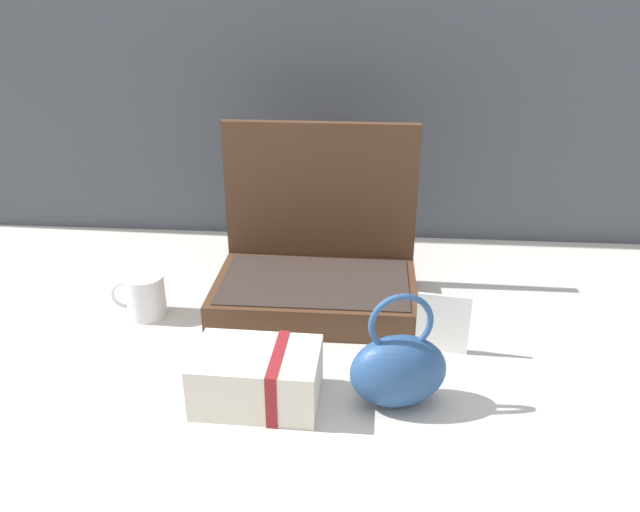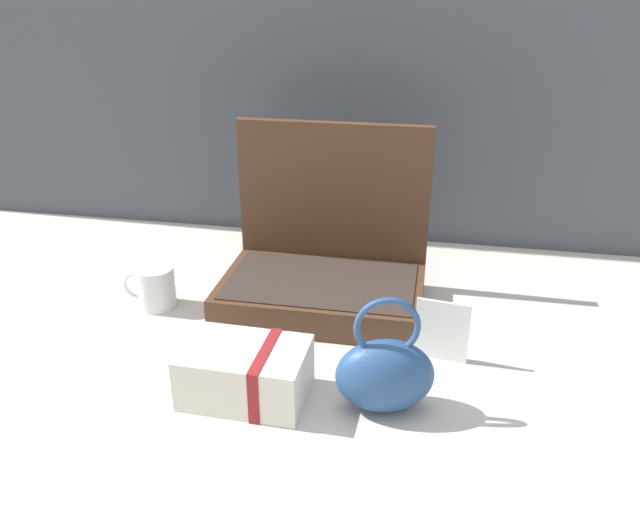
{
  "view_description": "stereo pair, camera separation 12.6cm",
  "coord_description": "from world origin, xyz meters",
  "px_view_note": "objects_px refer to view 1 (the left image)",
  "views": [
    {
      "loc": [
        0.07,
        -1.16,
        0.71
      ],
      "look_at": [
        -0.02,
        -0.02,
        0.19
      ],
      "focal_mm": 35.52,
      "sensor_mm": 36.0,
      "label": 1
    },
    {
      "loc": [
        0.19,
        -1.14,
        0.71
      ],
      "look_at": [
        -0.02,
        -0.02,
        0.19
      ],
      "focal_mm": 35.52,
      "sensor_mm": 36.0,
      "label": 2
    }
  ],
  "objects_px": {
    "open_suitcase": "(317,265)",
    "teal_pouch_handbag": "(398,369)",
    "info_card_left": "(443,324)",
    "cream_toiletry_bag": "(259,377)",
    "coffee_mug": "(145,296)"
  },
  "relations": [
    {
      "from": "teal_pouch_handbag",
      "to": "info_card_left",
      "type": "distance_m",
      "value": 0.2
    },
    {
      "from": "open_suitcase",
      "to": "info_card_left",
      "type": "xyz_separation_m",
      "value": [
        0.27,
        -0.2,
        -0.02
      ]
    },
    {
      "from": "open_suitcase",
      "to": "teal_pouch_handbag",
      "type": "height_order",
      "value": "open_suitcase"
    },
    {
      "from": "teal_pouch_handbag",
      "to": "coffee_mug",
      "type": "height_order",
      "value": "teal_pouch_handbag"
    },
    {
      "from": "cream_toiletry_bag",
      "to": "info_card_left",
      "type": "distance_m",
      "value": 0.39
    },
    {
      "from": "open_suitcase",
      "to": "info_card_left",
      "type": "relative_size",
      "value": 3.53
    },
    {
      "from": "teal_pouch_handbag",
      "to": "coffee_mug",
      "type": "distance_m",
      "value": 0.62
    },
    {
      "from": "coffee_mug",
      "to": "info_card_left",
      "type": "relative_size",
      "value": 0.96
    },
    {
      "from": "teal_pouch_handbag",
      "to": "info_card_left",
      "type": "relative_size",
      "value": 1.73
    },
    {
      "from": "info_card_left",
      "to": "cream_toiletry_bag",
      "type": "bearing_deg",
      "value": -143.0
    },
    {
      "from": "teal_pouch_handbag",
      "to": "coffee_mug",
      "type": "relative_size",
      "value": 1.8
    },
    {
      "from": "open_suitcase",
      "to": "coffee_mug",
      "type": "relative_size",
      "value": 3.67
    },
    {
      "from": "open_suitcase",
      "to": "info_card_left",
      "type": "distance_m",
      "value": 0.34
    },
    {
      "from": "open_suitcase",
      "to": "teal_pouch_handbag",
      "type": "distance_m",
      "value": 0.42
    },
    {
      "from": "open_suitcase",
      "to": "teal_pouch_handbag",
      "type": "xyz_separation_m",
      "value": [
        0.18,
        -0.38,
        -0.01
      ]
    }
  ]
}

